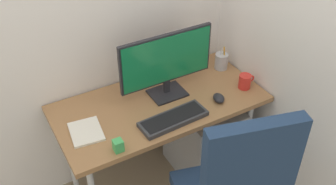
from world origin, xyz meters
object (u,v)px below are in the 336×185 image
Objects in this scene: filing_cabinet at (203,137)px; monitor at (167,62)px; mouse at (219,98)px; desk_clamp_accessory at (118,146)px; keyboard at (173,119)px; coffee_mug at (245,81)px; notebook at (86,132)px; pen_holder at (221,61)px.

monitor is (-0.25, 0.07, 0.67)m from filing_cabinet.
filing_cabinet is at bearing -15.08° from monitor.
filing_cabinet is 0.72m from monitor.
mouse is 1.34× the size of desk_clamp_accessory.
filing_cabinet is at bearing 98.41° from mouse.
keyboard is 0.33m from mouse.
keyboard is 3.64× the size of coffee_mug.
desk_clamp_accessory reaches higher than filing_cabinet.
monitor is 0.61m from notebook.
monitor reaches higher than coffee_mug.
desk_clamp_accessory is at bearing -161.20° from filing_cabinet.
keyboard is 0.37m from desk_clamp_accessory.
monitor reaches higher than pen_holder.
desk_clamp_accessory is (-0.71, -0.24, 0.47)m from filing_cabinet.
notebook is 3.05× the size of desk_clamp_accessory.
monitor is 0.34m from keyboard.
monitor is 2.91× the size of notebook.
pen_holder is at bearing 8.17° from monitor.
notebook is (-0.46, 0.15, -0.01)m from keyboard.
pen_holder reaches higher than coffee_mug.
coffee_mug is at bearing -30.89° from filing_cabinet.
mouse is 0.44× the size of notebook.
notebook is at bearing -170.83° from pen_holder.
notebook is (-0.81, -0.03, 0.45)m from filing_cabinet.
pen_holder is at bearing 29.53° from keyboard.
notebook is 1.02m from coffee_mug.
mouse is 0.37m from pen_holder.
coffee_mug reaches higher than filing_cabinet.
mouse is 0.80m from notebook.
filing_cabinet is 0.49m from mouse.
coffee_mug is at bearing 7.40° from desk_clamp_accessory.
filing_cabinet is at bearing 27.58° from keyboard.
keyboard is (-0.10, -0.25, -0.21)m from monitor.
keyboard is 0.49m from notebook.
pen_holder is 1.03m from notebook.
keyboard is 1.98× the size of notebook.
monitor reaches higher than notebook.
keyboard reaches higher than notebook.
notebook is at bearing 174.85° from coffee_mug.
notebook is at bearing -177.79° from filing_cabinet.
monitor is 0.59m from desk_clamp_accessory.
keyboard is at bearing -150.47° from pen_holder.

